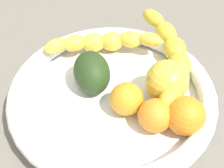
{
  "coord_description": "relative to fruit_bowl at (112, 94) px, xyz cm",
  "views": [
    {
      "loc": [
        31.17,
        -2.44,
        40.33
      ],
      "look_at": [
        0.0,
        0.0,
        7.83
      ],
      "focal_mm": 45.34,
      "sensor_mm": 36.0,
      "label": 1
    }
  ],
  "objects": [
    {
      "name": "orange_front",
      "position": [
        2.98,
        2.0,
        2.07
      ],
      "size": [
        5.23,
        5.23,
        5.23
      ],
      "primitive_type": "sphere",
      "color": "orange",
      "rests_on": "fruit_bowl"
    },
    {
      "name": "apple_yellow",
      "position": [
        0.54,
        8.7,
        2.93
      ],
      "size": [
        6.95,
        6.95,
        6.95
      ],
      "primitive_type": "sphere",
      "color": "gold",
      "rests_on": "fruit_bowl"
    },
    {
      "name": "orange_mid_right",
      "position": [
        6.45,
        5.82,
        2.01
      ],
      "size": [
        5.11,
        5.11,
        5.11
      ],
      "primitive_type": "sphere",
      "color": "orange",
      "rests_on": "fruit_bowl"
    },
    {
      "name": "banana_draped_left",
      "position": [
        -6.33,
        11.09,
        2.55
      ],
      "size": [
        26.72,
        8.71,
        4.89
      ],
      "color": "yellow",
      "rests_on": "fruit_bowl"
    },
    {
      "name": "avocado_dark",
      "position": [
        -2.94,
        -3.14,
        2.47
      ],
      "size": [
        9.21,
        7.44,
        6.46
      ],
      "primitive_type": "ellipsoid",
      "rotation": [
        0.0,
        0.0,
        3.33
      ],
      "color": "#263E1A",
      "rests_on": "fruit_bowl"
    },
    {
      "name": "fruit_bowl",
      "position": [
        0.0,
        0.0,
        0.0
      ],
      "size": [
        33.74,
        33.74,
        4.62
      ],
      "color": "white",
      "rests_on": "kitchen_counter"
    },
    {
      "name": "orange_mid_left",
      "position": [
        7.1,
        10.06,
        2.37
      ],
      "size": [
        5.82,
        5.82,
        5.82
      ],
      "primitive_type": "sphere",
      "color": "orange",
      "rests_on": "fruit_bowl"
    },
    {
      "name": "banana_draped_right",
      "position": [
        -11.17,
        -0.83,
        2.34
      ],
      "size": [
        6.62,
        22.23,
        4.55
      ],
      "color": "yellow",
      "rests_on": "fruit_bowl"
    },
    {
      "name": "kitchen_counter",
      "position": [
        0.0,
        0.0,
        -3.88
      ],
      "size": [
        120.0,
        120.0,
        3.0
      ],
      "primitive_type": "cube",
      "color": "slate",
      "rests_on": "ground"
    }
  ]
}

